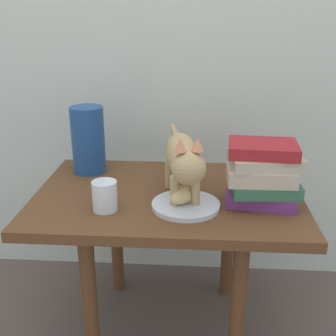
% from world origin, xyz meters
% --- Properties ---
extents(ground_plane, '(6.00, 6.00, 0.00)m').
position_xyz_m(ground_plane, '(0.00, 0.00, 0.00)').
color(ground_plane, brown).
extents(side_table, '(0.81, 0.56, 0.51)m').
position_xyz_m(side_table, '(0.00, 0.00, 0.44)').
color(side_table, brown).
rests_on(side_table, ground).
extents(plate, '(0.19, 0.19, 0.01)m').
position_xyz_m(plate, '(0.06, -0.10, 0.52)').
color(plate, silver).
rests_on(plate, side_table).
extents(bread_roll, '(0.09, 0.10, 0.05)m').
position_xyz_m(bread_roll, '(0.04, -0.10, 0.55)').
color(bread_roll, '#E0BC7A').
rests_on(bread_roll, plate).
extents(cat, '(0.13, 0.48, 0.23)m').
position_xyz_m(cat, '(0.05, -0.06, 0.64)').
color(cat, tan).
rests_on(cat, side_table).
extents(book_stack, '(0.21, 0.17, 0.18)m').
position_xyz_m(book_stack, '(0.27, -0.06, 0.60)').
color(book_stack, '#72337A').
rests_on(book_stack, side_table).
extents(green_vase, '(0.11, 0.11, 0.23)m').
position_xyz_m(green_vase, '(-0.28, 0.17, 0.62)').
color(green_vase, navy).
rests_on(green_vase, side_table).
extents(candle_jar, '(0.07, 0.07, 0.08)m').
position_xyz_m(candle_jar, '(-0.17, -0.13, 0.55)').
color(candle_jar, silver).
rests_on(candle_jar, side_table).
extents(tv_remote, '(0.15, 0.05, 0.02)m').
position_xyz_m(tv_remote, '(0.27, 0.16, 0.52)').
color(tv_remote, black).
rests_on(tv_remote, side_table).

